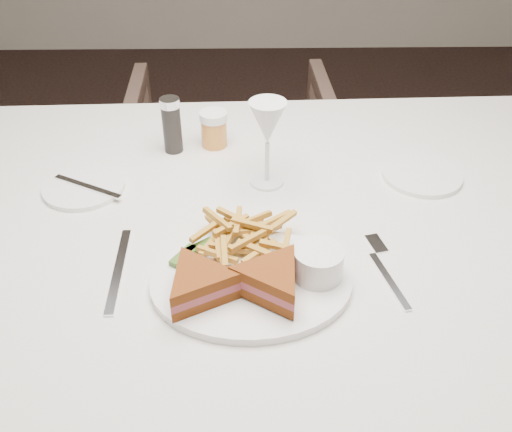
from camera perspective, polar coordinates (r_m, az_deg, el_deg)
name	(u,v)px	position (r m, az deg, el deg)	size (l,w,h in m)	color
ground	(175,338)	(1.85, -8.09, -12.00)	(5.00, 5.00, 0.00)	black
table	(256,355)	(1.31, -0.04, -13.73)	(1.50, 1.00, 0.75)	silver
chair_far	(233,171)	(1.94, -2.35, 4.54)	(0.67, 0.63, 0.69)	#4E392F
table_setting	(248,227)	(0.97, -0.83, -1.06)	(0.84, 0.64, 0.18)	white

